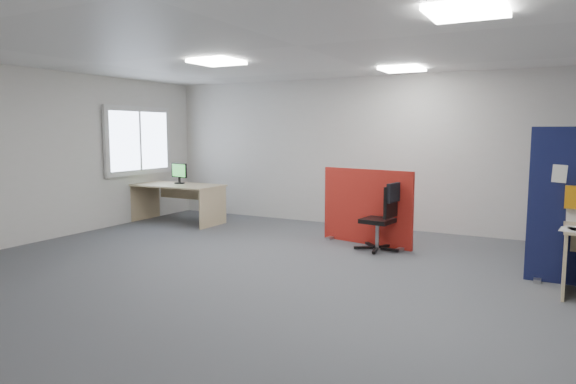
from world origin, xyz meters
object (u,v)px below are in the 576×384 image
at_px(monitor_second, 179,172).
at_px(second_desk, 179,193).
at_px(office_chair, 384,213).
at_px(red_divider, 367,208).

bearing_deg(monitor_second, second_desk, -44.14).
height_order(second_desk, office_chair, office_chair).
bearing_deg(red_divider, office_chair, -29.72).
bearing_deg(second_desk, office_chair, -6.39).
distance_m(red_divider, office_chair, 0.51).
height_order(second_desk, monitor_second, monitor_second).
bearing_deg(second_desk, monitor_second, 123.22).
xyz_separation_m(monitor_second, office_chair, (4.24, -0.56, -0.39)).
xyz_separation_m(red_divider, monitor_second, (-3.86, 0.23, 0.38)).
bearing_deg(office_chair, red_divider, 146.29).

